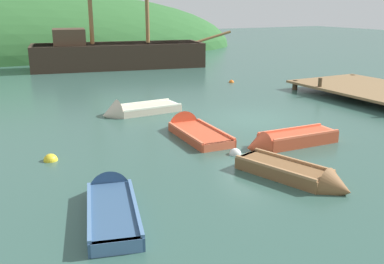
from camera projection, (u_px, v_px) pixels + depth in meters
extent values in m
plane|color=#33564C|center=(253.00, 120.00, 17.84)|extent=(120.00, 120.00, 0.00)
cylinder|color=#4F3D27|center=(295.00, 90.00, 24.19)|extent=(0.28, 0.28, 1.09)
cylinder|color=#4F3D27|center=(352.00, 84.00, 26.17)|extent=(0.28, 0.28, 1.09)
cylinder|color=#4F3D27|center=(320.00, 82.00, 22.24)|extent=(0.20, 0.20, 0.45)
ellipsoid|color=#2D602D|center=(17.00, 53.00, 41.97)|extent=(46.35, 19.43, 11.86)
cube|color=#38281E|center=(119.00, 61.00, 32.43)|extent=(12.86, 6.04, 2.58)
cube|color=#997A51|center=(118.00, 44.00, 32.08)|extent=(12.31, 5.65, 0.10)
cylinder|color=olive|center=(213.00, 37.00, 34.00)|extent=(2.93, 0.78, 0.97)
cube|color=#4C3828|center=(69.00, 37.00, 30.97)|extent=(2.66, 2.96, 1.10)
cube|color=#C64C2D|center=(200.00, 137.00, 15.30)|extent=(1.42, 2.95, 0.38)
cone|color=#C64C2D|center=(180.00, 124.00, 16.87)|extent=(1.24, 0.78, 1.20)
cube|color=#FF6E48|center=(219.00, 146.00, 14.07)|extent=(1.14, 0.18, 0.27)
cube|color=#FF6E48|center=(194.00, 129.00, 15.70)|extent=(1.17, 0.24, 0.05)
cube|color=#FF6E48|center=(207.00, 137.00, 14.82)|extent=(1.17, 0.24, 0.05)
cube|color=#FF6E48|center=(215.00, 129.00, 15.48)|extent=(0.24, 2.82, 0.07)
cube|color=#FF6E48|center=(185.00, 133.00, 15.00)|extent=(0.24, 2.82, 0.07)
cube|color=#335175|center=(113.00, 217.00, 9.50)|extent=(1.77, 3.04, 0.41)
cone|color=#335175|center=(109.00, 185.00, 11.17)|extent=(1.16, 0.94, 1.02)
cube|color=#4F75A1|center=(117.00, 247.00, 8.19)|extent=(0.96, 0.36, 0.29)
cube|color=#4F75A1|center=(111.00, 201.00, 9.93)|extent=(1.00, 0.43, 0.05)
cube|color=#4F75A1|center=(114.00, 221.00, 8.99)|extent=(1.00, 0.43, 0.05)
cube|color=#4F75A1|center=(135.00, 205.00, 9.54)|extent=(0.80, 2.73, 0.07)
cube|color=#4F75A1|center=(89.00, 209.00, 9.33)|extent=(0.80, 2.73, 0.07)
cube|color=brown|center=(283.00, 172.00, 11.97)|extent=(1.72, 2.78, 0.45)
cone|color=brown|center=(338.00, 189.00, 10.87)|extent=(1.09, 0.91, 0.94)
cube|color=#AE7B4F|center=(247.00, 159.00, 12.80)|extent=(0.88, 0.38, 0.31)
cube|color=#AE7B4F|center=(298.00, 171.00, 11.62)|extent=(0.92, 0.44, 0.05)
cube|color=#AE7B4F|center=(269.00, 163.00, 12.23)|extent=(0.92, 0.44, 0.05)
cube|color=#AE7B4F|center=(274.00, 168.00, 11.59)|extent=(0.84, 2.46, 0.07)
cube|color=#AE7B4F|center=(292.00, 159.00, 12.21)|extent=(0.84, 2.46, 0.07)
cube|color=beige|center=(148.00, 110.00, 19.08)|extent=(2.79, 1.39, 0.41)
cone|color=beige|center=(111.00, 115.00, 18.25)|extent=(0.73, 1.24, 1.22)
cube|color=white|center=(174.00, 105.00, 19.70)|extent=(0.17, 1.16, 0.29)
cube|color=white|center=(137.00, 108.00, 18.81)|extent=(0.23, 1.18, 0.05)
cube|color=white|center=(157.00, 106.00, 19.27)|extent=(0.23, 1.18, 0.05)
cube|color=white|center=(142.00, 102.00, 19.51)|extent=(2.68, 0.19, 0.07)
cube|color=white|center=(153.00, 108.00, 18.52)|extent=(2.68, 0.19, 0.07)
cube|color=#C64C2D|center=(298.00, 140.00, 14.70)|extent=(2.74, 1.06, 0.51)
cone|color=#C64C2D|center=(256.00, 147.00, 14.00)|extent=(0.71, 0.93, 0.90)
cube|color=#FF6E48|center=(328.00, 133.00, 15.22)|extent=(0.15, 0.86, 0.36)
cube|color=#FF6E48|center=(287.00, 136.00, 14.45)|extent=(0.21, 0.88, 0.05)
cube|color=#FF6E48|center=(309.00, 133.00, 14.84)|extent=(0.21, 0.88, 0.05)
cube|color=#FF6E48|center=(290.00, 129.00, 14.99)|extent=(2.65, 0.19, 0.07)
cube|color=#FF6E48|center=(307.00, 135.00, 14.24)|extent=(2.65, 0.19, 0.07)
sphere|color=white|center=(235.00, 154.00, 13.72)|extent=(0.39, 0.39, 0.39)
sphere|color=yellow|center=(51.00, 161.00, 13.16)|extent=(0.42, 0.42, 0.42)
sphere|color=orange|center=(231.00, 82.00, 26.35)|extent=(0.32, 0.32, 0.32)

